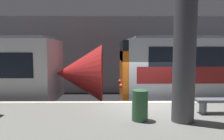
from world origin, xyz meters
The scene contains 6 objects.
ground_plane centered at (0.00, 0.00, 0.00)m, with size 120.00×120.00×0.00m, color black.
platform centered at (0.00, -2.35, 0.53)m, with size 40.00×4.70×1.06m.
station_rear_barrier centered at (0.00, 6.93, 2.63)m, with size 50.00×0.15×5.25m.
support_pillar_near centered at (0.53, -2.30, 2.71)m, with size 0.60×0.60×3.32m.
platform_bench centered at (1.93, -1.58, 1.39)m, with size 1.50×0.40×0.45m.
trash_bin centered at (-0.63, -2.23, 1.48)m, with size 0.44×0.44×0.85m.
Camera 1 is at (-1.47, -8.12, 3.03)m, focal length 35.00 mm.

